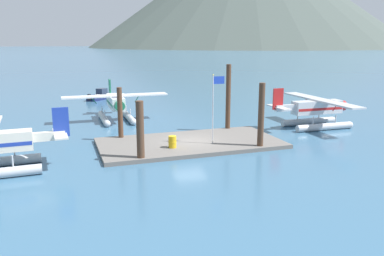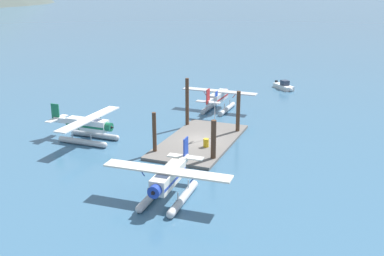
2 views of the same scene
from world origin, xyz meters
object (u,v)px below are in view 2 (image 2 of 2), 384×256
Objects in this scene: seaplane_silver_stbd_fwd at (219,99)px; seaplane_cream_port_aft at (168,181)px; flagpole at (215,108)px; fuel_drum at (206,143)px; boat_white_open_se at (284,86)px; seaplane_white_bow_left at (88,127)px.

seaplane_cream_port_aft is at bearing -170.20° from seaplane_silver_stbd_fwd.
flagpole reaches higher than fuel_drum.
seaplane_cream_port_aft is 2.55× the size of boat_white_open_se.
flagpole is 4.44m from fuel_drum.
seaplane_white_bow_left is at bearing 55.48° from seaplane_cream_port_aft.
fuel_drum is (-3.37, -0.18, -2.89)m from flagpole.
seaplane_white_bow_left is 16.93m from seaplane_cream_port_aft.
flagpole is at bearing 174.72° from boat_white_open_se.
seaplane_white_bow_left is 2.54× the size of boat_white_open_se.
flagpole reaches higher than seaplane_white_bow_left.
boat_white_open_se is at bearing -5.28° from flagpole.
seaplane_cream_port_aft is (-11.83, -1.05, 0.84)m from fuel_drum.
seaplane_silver_stbd_fwd is 17.46m from boat_white_open_se.
seaplane_white_bow_left is (-5.61, 12.72, -2.05)m from flagpole.
seaplane_white_bow_left is at bearing 155.56° from boat_white_open_se.
seaplane_white_bow_left is 37.02m from boat_white_open_se.
seaplane_silver_stbd_fwd is (15.09, 3.60, 0.84)m from fuel_drum.
seaplane_silver_stbd_fwd is at bearing 9.80° from seaplane_cream_port_aft.
fuel_drum is at bearing 5.08° from seaplane_cream_port_aft.
seaplane_white_bow_left is (-2.24, 12.89, 0.84)m from fuel_drum.
seaplane_white_bow_left reaches higher than boat_white_open_se.
seaplane_cream_port_aft is at bearing 178.20° from boat_white_open_se.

